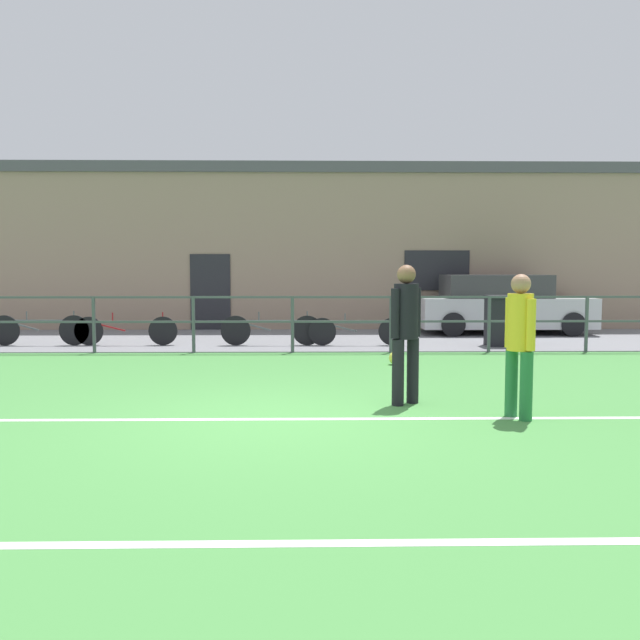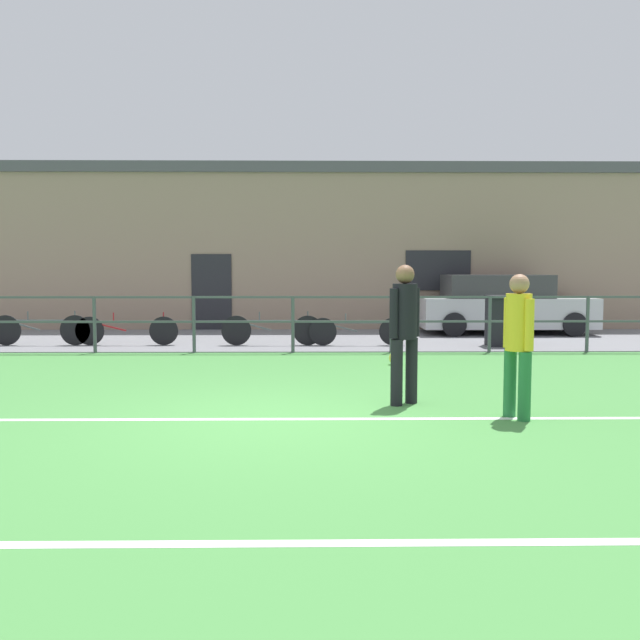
{
  "view_description": "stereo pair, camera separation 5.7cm",
  "coord_description": "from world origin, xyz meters",
  "views": [
    {
      "loc": [
        0.31,
        -7.49,
        1.7
      ],
      "look_at": [
        0.53,
        4.4,
        0.79
      ],
      "focal_mm": 37.57,
      "sensor_mm": 36.0,
      "label": 1
    },
    {
      "loc": [
        0.37,
        -7.49,
        1.7
      ],
      "look_at": [
        0.53,
        4.4,
        0.79
      ],
      "focal_mm": 37.57,
      "sensor_mm": 36.0,
      "label": 2
    }
  ],
  "objects": [
    {
      "name": "bicycle_parked_0",
      "position": [
        -3.69,
        7.2,
        0.35
      ],
      "size": [
        2.26,
        0.04,
        0.73
      ],
      "color": "black",
      "rests_on": "pavement_strip"
    },
    {
      "name": "field_line_touchline",
      "position": [
        0.0,
        -0.03,
        0.0
      ],
      "size": [
        36.0,
        0.11,
        0.0
      ],
      "primitive_type": "cube",
      "color": "white",
      "rests_on": "ground"
    },
    {
      "name": "player_goalkeeper",
      "position": [
        1.54,
        0.8,
        0.99
      ],
      "size": [
        0.41,
        0.33,
        1.75
      ],
      "rotation": [
        0.0,
        0.0,
        0.64
      ],
      "color": "black",
      "rests_on": "ground"
    },
    {
      "name": "trash_bin_0",
      "position": [
        4.54,
        6.97,
        0.58
      ],
      "size": [
        0.67,
        0.57,
        1.1
      ],
      "color": "black",
      "rests_on": "pavement_strip"
    },
    {
      "name": "field_line_hash",
      "position": [
        0.0,
        -3.47,
        0.0
      ],
      "size": [
        36.0,
        0.11,
        0.0
      ],
      "primitive_type": "cube",
      "color": "white",
      "rests_on": "ground"
    },
    {
      "name": "bicycle_parked_3",
      "position": [
        1.39,
        7.09,
        0.34
      ],
      "size": [
        2.15,
        0.04,
        0.71
      ],
      "color": "black",
      "rests_on": "pavement_strip"
    },
    {
      "name": "bicycle_parked_2",
      "position": [
        -5.58,
        7.2,
        0.37
      ],
      "size": [
        2.19,
        0.04,
        0.76
      ],
      "color": "black",
      "rests_on": "pavement_strip"
    },
    {
      "name": "parked_car_red",
      "position": [
        5.35,
        9.84,
        0.75
      ],
      "size": [
        4.4,
        1.94,
        1.52
      ],
      "color": "#B7B7BC",
      "rests_on": "pavement_strip"
    },
    {
      "name": "perimeter_fence",
      "position": [
        0.0,
        6.0,
        0.75
      ],
      "size": [
        36.07,
        0.07,
        1.15
      ],
      "color": "#474C51",
      "rests_on": "ground"
    },
    {
      "name": "pavement_strip",
      "position": [
        0.0,
        8.5,
        0.01
      ],
      "size": [
        48.0,
        5.0,
        0.02
      ],
      "primitive_type": "cube",
      "color": "slate",
      "rests_on": "ground"
    },
    {
      "name": "ground",
      "position": [
        0.0,
        0.0,
        -0.02
      ],
      "size": [
        60.0,
        44.0,
        0.04
      ],
      "primitive_type": "cube",
      "color": "#478C42"
    },
    {
      "name": "soccer_ball_match",
      "position": [
        1.87,
        4.26,
        0.12
      ],
      "size": [
        0.24,
        0.24,
        0.24
      ],
      "primitive_type": "sphere",
      "color": "#E5E04C",
      "rests_on": "ground"
    },
    {
      "name": "bicycle_parked_1",
      "position": [
        -0.49,
        7.14,
        0.36
      ],
      "size": [
        2.23,
        0.04,
        0.75
      ],
      "color": "black",
      "rests_on": "pavement_strip"
    },
    {
      "name": "clubhouse_facade",
      "position": [
        0.0,
        12.2,
        2.32
      ],
      "size": [
        28.0,
        2.56,
        4.63
      ],
      "color": "gray",
      "rests_on": "ground"
    },
    {
      "name": "player_striker",
      "position": [
        2.71,
        -0.02,
        0.93
      ],
      "size": [
        0.29,
        0.42,
        1.64
      ],
      "rotation": [
        0.0,
        0.0,
        1.99
      ],
      "color": "#237038",
      "rests_on": "ground"
    }
  ]
}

